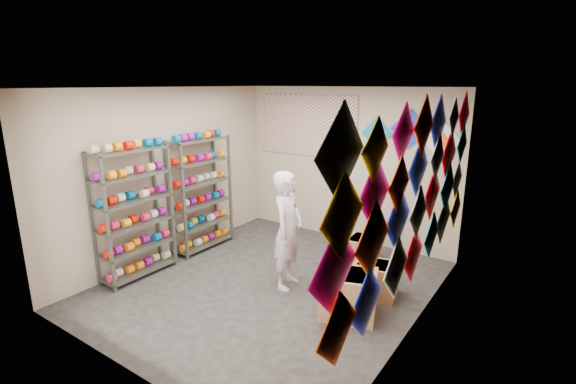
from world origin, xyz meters
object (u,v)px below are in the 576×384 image
Objects in this scene: shopkeeper at (288,230)px; carton_a at (348,294)px; shelf_rack_back at (201,194)px; carton_c at (363,251)px; shelf_rack_front at (134,214)px; carton_b at (375,279)px.

shopkeeper reaches higher than carton_a.
shelf_rack_back reaches higher than carton_c.
shopkeeper is (2.00, 0.96, -0.13)m from shelf_rack_front.
carton_a is at bearing -106.46° from carton_b.
shelf_rack_back reaches higher than carton_a.
carton_b is (3.12, 1.40, -0.73)m from shelf_rack_front.
shelf_rack_front is 3.47m from carton_c.
shelf_rack_front is 1.30m from shelf_rack_back.
shelf_rack_front is 1.16× the size of shopkeeper.
carton_b reaches higher than carton_c.
shelf_rack_back is 2.03m from shopkeeper.
shelf_rack_front is 3.84× the size of carton_c.
carton_c is (2.56, 0.92, -0.73)m from shelf_rack_back.
carton_b is 1.11× the size of carton_c.
shopkeeper is 1.34m from carton_b.
shelf_rack_front reaches higher than shopkeeper.
shelf_rack_front reaches higher than carton_a.
shelf_rack_back is 2.88× the size of carton_a.
carton_c is (-0.48, 1.47, -0.06)m from carton_a.
carton_a is 1.20× the size of carton_b.
shelf_rack_front is 2.88× the size of carton_a.
shelf_rack_back is 1.16× the size of shopkeeper.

